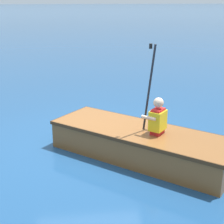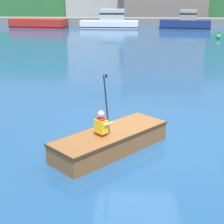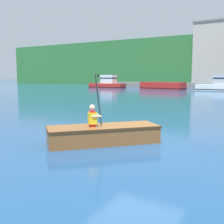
% 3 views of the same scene
% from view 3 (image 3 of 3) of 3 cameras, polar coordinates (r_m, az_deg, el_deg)
% --- Properties ---
extents(ground_plane, '(300.00, 300.00, 0.00)m').
position_cam_3_polar(ground_plane, '(8.65, 5.17, -5.77)').
color(ground_plane, navy).
extents(moored_boat_dock_west_end, '(6.92, 2.19, 2.18)m').
position_cam_3_polar(moored_boat_dock_west_end, '(41.17, 21.66, 5.17)').
color(moored_boat_dock_west_end, white).
rests_on(moored_boat_dock_west_end, ground).
extents(moored_boat_dock_center_near, '(6.23, 2.32, 2.16)m').
position_cam_3_polar(moored_boat_dock_center_near, '(47.62, -0.90, 5.85)').
color(moored_boat_dock_center_near, red).
rests_on(moored_boat_dock_center_near, ground).
extents(moored_boat_dock_center_far, '(6.98, 3.26, 1.07)m').
position_cam_3_polar(moored_boat_dock_center_far, '(42.99, 10.21, 5.25)').
color(moored_boat_dock_center_far, red).
rests_on(moored_boat_dock_center_far, ground).
extents(rowboat_foreground, '(2.96, 3.13, 0.51)m').
position_cam_3_polar(rowboat_foreground, '(8.24, -1.50, -4.35)').
color(rowboat_foreground, brown).
rests_on(rowboat_foreground, ground).
extents(person_paddler, '(0.46, 0.46, 1.49)m').
position_cam_3_polar(person_paddler, '(8.06, -3.93, -0.85)').
color(person_paddler, red).
rests_on(person_paddler, rowboat_foreground).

